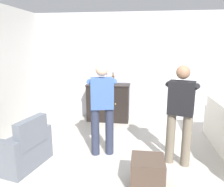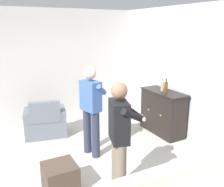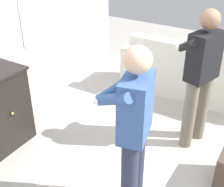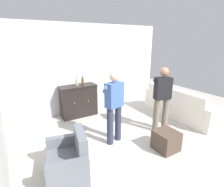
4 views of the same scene
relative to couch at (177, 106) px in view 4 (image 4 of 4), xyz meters
The scene contains 10 objects.
ground 2.07m from the couch, 161.59° to the right, with size 10.40×10.40×0.00m, color #B2ADA3.
wall_back_with_window 2.98m from the couch, 133.65° to the left, with size 5.20×0.15×2.80m.
couch is the anchor object (origin of this frame).
armchair 3.70m from the couch, 168.60° to the right, with size 0.81×1.00×0.85m.
sideboard_cabinet 3.03m from the couch, 146.84° to the left, with size 1.13×0.49×0.98m.
bottle_wine_green 3.13m from the couch, 147.46° to the left, with size 0.07×0.07×0.27m.
bottle_liquor_amber 2.98m from the couch, 146.34° to the left, with size 0.07×0.07×0.32m.
ottoman 1.88m from the couch, 146.74° to the right, with size 0.47×0.47×0.43m, color #47382D.
person_standing_left 2.45m from the couch, behind, with size 0.54×0.51×1.68m.
person_standing_right 1.24m from the couch, 162.60° to the right, with size 0.53×0.52×1.68m.
Camera 4 is at (-2.35, -2.62, 2.31)m, focal length 28.00 mm.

